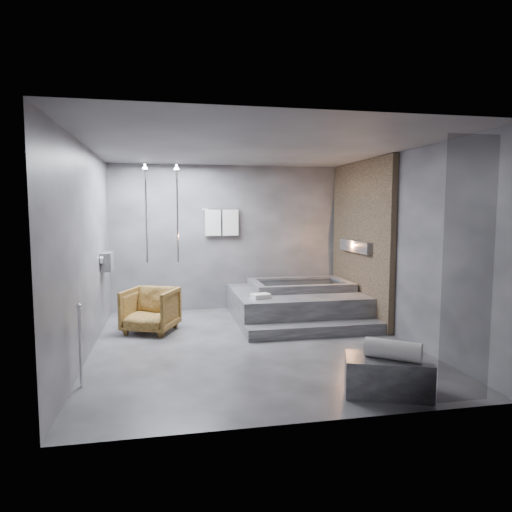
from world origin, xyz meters
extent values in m
plane|color=#323235|center=(0.00, 0.00, 0.00)|extent=(5.00, 5.00, 0.00)
cube|color=#545457|center=(0.00, 0.00, 2.80)|extent=(4.50, 5.00, 0.04)
cube|color=#3E3D43|center=(0.00, 2.50, 1.40)|extent=(4.50, 0.04, 2.80)
cube|color=#3E3D43|center=(0.00, -2.50, 1.40)|extent=(4.50, 0.04, 2.80)
cube|color=#3E3D43|center=(-2.25, 0.00, 1.40)|extent=(0.04, 5.00, 2.80)
cube|color=#3E3D43|center=(2.25, 0.00, 1.40)|extent=(0.04, 5.00, 2.80)
cube|color=tan|center=(2.19, 1.25, 1.40)|extent=(0.10, 2.40, 2.78)
cube|color=#FF9938|center=(2.11, 1.25, 1.30)|extent=(0.14, 1.20, 0.20)
cube|color=gray|center=(-2.16, 1.40, 1.10)|extent=(0.16, 0.42, 0.30)
imported|color=beige|center=(-2.15, 1.30, 1.05)|extent=(0.08, 0.08, 0.21)
imported|color=beige|center=(-2.15, 1.50, 1.03)|extent=(0.07, 0.07, 0.15)
cylinder|color=silver|center=(-1.00, 2.05, 1.90)|extent=(0.04, 0.04, 1.80)
cylinder|color=silver|center=(-1.55, 2.05, 1.90)|extent=(0.04, 0.04, 1.80)
cylinder|color=silver|center=(-0.15, 2.44, 1.95)|extent=(0.75, 0.02, 0.02)
cube|color=white|center=(-0.32, 2.42, 1.70)|extent=(0.30, 0.06, 0.50)
cube|color=white|center=(0.02, 2.42, 1.70)|extent=(0.30, 0.06, 0.50)
cylinder|color=silver|center=(-2.15, -1.20, 0.45)|extent=(0.04, 0.04, 0.90)
cube|color=black|center=(1.65, -2.45, 1.35)|extent=(0.55, 0.01, 2.60)
cube|color=#38383B|center=(1.05, 1.45, 0.25)|extent=(2.20, 2.00, 0.50)
cube|color=#38383B|center=(1.05, 0.27, 0.09)|extent=(2.20, 0.36, 0.18)
cube|color=#303032|center=(1.06, -2.04, 0.20)|extent=(0.99, 0.75, 0.39)
imported|color=#472F11|center=(-1.47, 1.01, 0.35)|extent=(0.99, 1.01, 0.70)
cylinder|color=silver|center=(1.08, -2.09, 0.50)|extent=(0.57, 0.51, 0.20)
cube|color=silver|center=(0.29, 0.86, 0.54)|extent=(0.33, 0.28, 0.08)
camera|label=1|loc=(-1.21, -6.33, 1.94)|focal=32.00mm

